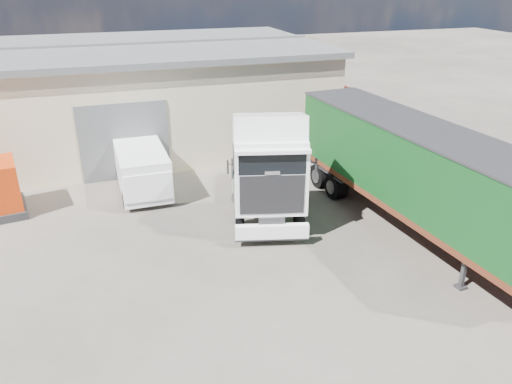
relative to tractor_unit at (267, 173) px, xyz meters
name	(u,v)px	position (x,y,z in m)	size (l,w,h in m)	color
ground	(225,288)	(-2.82, -4.09, -1.91)	(120.00, 120.00, 0.00)	#2C2A24
warehouse	(36,100)	(-8.82, 11.90, 0.76)	(30.60, 12.60, 5.42)	beige
brick_boundary_wall	(428,150)	(8.68, 1.91, -0.66)	(0.35, 26.00, 2.50)	#994427
tractor_unit	(267,173)	(0.00, 0.00, 0.00)	(4.16, 7.10, 4.53)	black
box_trailer	(412,167)	(4.72, -2.35, 0.56)	(3.49, 12.34, 4.05)	#2D2D30
panel_van	(142,169)	(-4.32, 4.24, -0.88)	(2.06, 4.90, 1.99)	black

